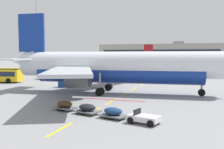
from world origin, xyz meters
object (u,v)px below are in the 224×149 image
Objects in this scene: airliner_foreground at (114,67)px; apron_light_mast_near at (36,19)px; airliner_mid_left at (175,61)px; fuel_service_truck at (54,72)px; uld_cargo_container at (64,83)px; baggage_train at (100,110)px.

airliner_foreground is 1.21× the size of apron_light_mast_near.
airliner_mid_left reaches higher than fuel_service_truck.
airliner_foreground is at bearing -43.72° from apron_light_mast_near.
airliner_mid_left reaches higher than uld_cargo_container.
airliner_foreground is 14.87m from baggage_train.
uld_cargo_container is at bearing -102.55° from airliner_mid_left.
uld_cargo_container is (-13.74, 18.14, 0.27)m from baggage_train.
airliner_foreground reaches higher than airliner_mid_left.
fuel_service_truck is 18.16m from uld_cargo_container.
airliner_foreground is 28.40m from fuel_service_truck.
airliner_mid_left is (3.88, 68.93, -0.73)m from airliner_foreground.
baggage_train is 68.26m from apron_light_mast_near.
apron_light_mast_near is (-17.39, 18.37, 15.99)m from fuel_service_truck.
airliner_mid_left is at bearing 36.86° from apron_light_mast_near.
uld_cargo_container is at bearing 127.14° from baggage_train.
apron_light_mast_near reaches higher than uld_cargo_container.
fuel_service_truck is 29.92m from apron_light_mast_near.
apron_light_mast_near is at bearing 130.45° from uld_cargo_container.
airliner_foreground is 1.26× the size of airliner_mid_left.
uld_cargo_container is (-10.57, 4.02, -3.15)m from airliner_foreground.
apron_light_mast_near reaches higher than baggage_train.
airliner_foreground reaches higher than fuel_service_truck.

